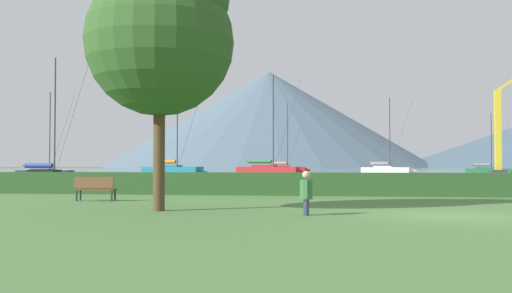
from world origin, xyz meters
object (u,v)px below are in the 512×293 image
Objects in this scene: sailboat_slip_2 at (269,170)px; dock_crane at (500,137)px; sailboat_slip_0 at (387,170)px; sailboat_slip_10 at (285,169)px; park_bench_near_path at (95,188)px; sailboat_slip_3 at (173,170)px; sailboat_slip_6 at (489,171)px; person_seated_viewer at (306,191)px; sailboat_slip_4 at (46,174)px; park_tree at (164,32)px; sailboat_slip_7 at (49,176)px.

dock_crane is at bearing 23.89° from sailboat_slip_2.
sailboat_slip_0 is 21.99m from sailboat_slip_2.
sailboat_slip_10 reaches higher than park_bench_near_path.
sailboat_slip_3 is 1.36× the size of sailboat_slip_6.
park_bench_near_path is (-28.89, -69.63, -0.06)m from sailboat_slip_6.
person_seated_viewer is (-20.08, -75.14, 0.10)m from sailboat_slip_6.
sailboat_slip_10 is at bearing 65.47° from sailboat_slip_4.
park_tree is (26.40, -41.41, 4.99)m from sailboat_slip_4.
sailboat_slip_7 is 5.89× the size of park_bench_near_path.
park_bench_near_path is (22.09, -36.81, -0.02)m from sailboat_slip_4.
sailboat_slip_6 is 7.15m from dock_crane.
sailboat_slip_3 reaches higher than sailboat_slip_7.
sailboat_slip_7 is at bearing -80.33° from sailboat_slip_3.
park_tree is (17.30, -25.19, 4.98)m from sailboat_slip_7.
sailboat_slip_0 is 1.27× the size of sailboat_slip_4.
sailboat_slip_3 is at bearing 100.60° from person_seated_viewer.
sailboat_slip_2 is at bearing -163.10° from dock_crane.
sailboat_slip_10 is (-31.32, 14.22, 0.14)m from sailboat_slip_6.
sailboat_slip_6 is (42.59, 15.03, -0.17)m from sailboat_slip_3.
park_tree is at bearing -45.80° from park_bench_near_path.
sailboat_slip_4 is at bearing -115.13° from sailboat_slip_10.
sailboat_slip_0 is 49.77m from sailboat_slip_4.
sailboat_slip_3 is at bearing 62.90° from sailboat_slip_4.
sailboat_slip_4 reaches higher than park_tree.
sailboat_slip_2 reaches higher than sailboat_slip_3.
sailboat_slip_2 reaches higher than park_tree.
sailboat_slip_10 reaches higher than sailboat_slip_0.
sailboat_slip_10 reaches higher than sailboat_slip_6.
sailboat_slip_10 is at bearing 99.82° from sailboat_slip_2.
sailboat_slip_2 is 7.97× the size of park_bench_near_path.
sailboat_slip_0 is 9.24× the size of person_seated_viewer.
sailboat_slip_10 is (11.26, 29.25, -0.03)m from sailboat_slip_3.
sailboat_slip_3 is 19.67m from sailboat_slip_4.
sailboat_slip_6 reaches higher than park_bench_near_path.
sailboat_slip_10 is 1.52× the size of park_tree.
park_tree is (5.32, -59.56, 4.77)m from sailboat_slip_2.
dock_crane is (51.41, 27.36, 4.64)m from sailboat_slip_4.
sailboat_slip_4 is (-21.08, -18.14, -0.22)m from sailboat_slip_2.
dock_crane reaches higher than sailboat_slip_3.
sailboat_slip_3 reaches higher than park_bench_near_path.
sailboat_slip_10 is (19.65, 47.03, 0.17)m from sailboat_slip_4.
sailboat_slip_3 is 56.30m from park_bench_near_path.
dock_crane is at bearing 26.17° from sailboat_slip_4.
sailboat_slip_6 is 78.34m from park_tree.
dock_crane is (31.76, -19.67, 4.47)m from sailboat_slip_10.
sailboat_slip_7 is 0.61× the size of dock_crane.
person_seated_viewer is at bearing -100.17° from sailboat_slip_6.
sailboat_slip_10 is at bearing 77.41° from sailboat_slip_3.
sailboat_slip_3 is (-12.69, -0.36, -0.01)m from sailboat_slip_2.
sailboat_slip_2 is 10.48× the size of person_seated_viewer.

